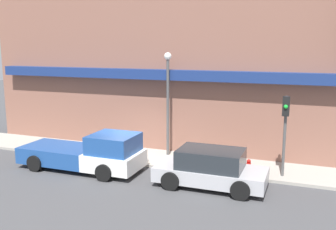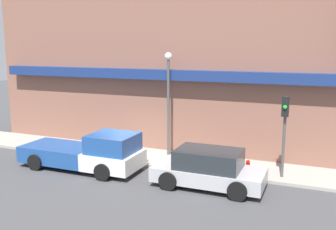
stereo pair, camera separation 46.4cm
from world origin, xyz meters
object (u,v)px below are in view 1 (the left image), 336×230
at_px(parked_car, 211,168).
at_px(fire_hydrant, 249,167).
at_px(pickup_truck, 89,153).
at_px(street_lamp, 168,91).
at_px(traffic_light, 285,122).

xyz_separation_m(parked_car, fire_hydrant, (1.25, 1.64, -0.29)).
distance_m(pickup_truck, street_lamp, 4.83).
bearing_deg(street_lamp, pickup_truck, -129.75).
relative_size(pickup_truck, street_lamp, 1.12).
bearing_deg(fire_hydrant, parked_car, -127.36).
bearing_deg(pickup_truck, fire_hydrant, 12.30).
bearing_deg(traffic_light, parked_car, -144.73).
relative_size(pickup_truck, fire_hydrant, 8.62).
bearing_deg(pickup_truck, street_lamp, 49.16).
relative_size(parked_car, street_lamp, 0.86).
bearing_deg(fire_hydrant, pickup_truck, -166.60).
distance_m(parked_car, traffic_light, 3.66).
distance_m(pickup_truck, traffic_light, 8.63).
bearing_deg(street_lamp, parked_car, -46.15).
bearing_deg(traffic_light, street_lamp, 167.20).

